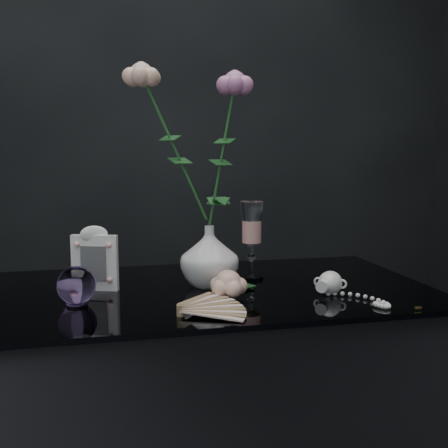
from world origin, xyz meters
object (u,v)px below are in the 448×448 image
object	(u,v)px
picture_frame	(95,258)
paperweight	(76,285)
vase	(209,256)
wine_glass	(252,240)
loose_rose	(228,284)
pearl_jar	(330,282)

from	to	relation	value
picture_frame	paperweight	xyz separation A→B (m)	(-0.04, -0.11, -0.04)
vase	wine_glass	distance (m)	0.13
wine_glass	loose_rose	world-z (taller)	wine_glass
picture_frame	loose_rose	distance (m)	0.32
picture_frame	wine_glass	bearing A→B (deg)	23.23
paperweight	pearl_jar	distance (m)	0.56
vase	wine_glass	xyz separation A→B (m)	(0.12, 0.05, 0.03)
picture_frame	pearl_jar	world-z (taller)	picture_frame
paperweight	loose_rose	xyz separation A→B (m)	(0.32, -0.02, -0.01)
pearl_jar	wine_glass	bearing A→B (deg)	162.16
wine_glass	pearl_jar	size ratio (longest dim) A/B	1.02
picture_frame	paperweight	bearing A→B (deg)	-88.94
paperweight	loose_rose	world-z (taller)	paperweight
vase	paperweight	size ratio (longest dim) A/B	1.78
vase	wine_glass	bearing A→B (deg)	22.94
vase	loose_rose	xyz separation A→B (m)	(0.02, -0.11, -0.04)
pearl_jar	vase	bearing A→B (deg)	-171.82
picture_frame	loose_rose	world-z (taller)	picture_frame
wine_glass	paperweight	world-z (taller)	wine_glass
picture_frame	vase	bearing A→B (deg)	14.34
vase	paperweight	world-z (taller)	vase
vase	wine_glass	world-z (taller)	wine_glass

